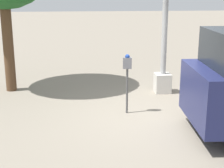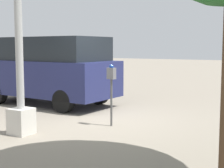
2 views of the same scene
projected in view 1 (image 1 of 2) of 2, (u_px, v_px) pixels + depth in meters
name	position (u px, v px, depth m)	size (l,w,h in m)	color
ground_plane	(156.00, 117.00, 7.96)	(80.00, 80.00, 0.00)	gray
parking_meter_near	(127.00, 70.00, 7.97)	(0.22, 0.15, 1.43)	#4C4C4C
lamp_post	(165.00, 21.00, 9.37)	(0.44, 0.44, 6.20)	beige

